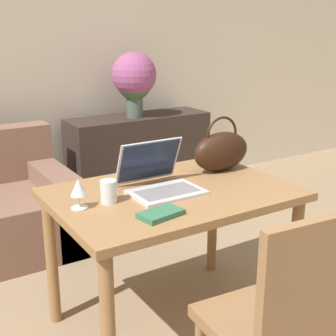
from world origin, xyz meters
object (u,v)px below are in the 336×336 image
at_px(laptop, 158,177).
at_px(flower_vase, 134,79).
at_px(wine_glass, 78,189).
at_px(drinking_glass, 109,192).
at_px(handbag, 221,151).
at_px(chair, 282,317).

xyz_separation_m(laptop, flower_vase, (0.74, 1.61, 0.29)).
bearing_deg(wine_glass, drinking_glass, -1.19).
bearing_deg(drinking_glass, wine_glass, 178.81).
height_order(drinking_glass, wine_glass, wine_glass).
xyz_separation_m(laptop, handbag, (0.46, 0.08, 0.05)).
bearing_deg(handbag, drinking_glass, -170.95).
distance_m(chair, flower_vase, 2.65).
distance_m(wine_glass, handbag, 0.89).
relative_size(drinking_glass, wine_glass, 0.76).
xyz_separation_m(drinking_glass, flower_vase, (1.02, 1.65, 0.30)).
bearing_deg(laptop, drinking_glass, -173.23).
height_order(laptop, flower_vase, flower_vase).
relative_size(laptop, drinking_glass, 3.25).
height_order(chair, laptop, laptop).
bearing_deg(drinking_glass, chair, -71.08).
bearing_deg(drinking_glass, laptop, 6.77).
relative_size(drinking_glass, handbag, 0.30).
bearing_deg(wine_glass, handbag, 7.42).
height_order(drinking_glass, flower_vase, flower_vase).
height_order(chair, drinking_glass, chair).
xyz_separation_m(chair, wine_glass, (-0.43, 0.84, 0.32)).
height_order(laptop, wine_glass, laptop).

